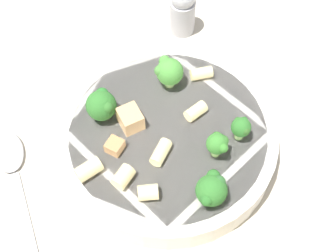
{
  "coord_description": "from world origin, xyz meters",
  "views": [
    {
      "loc": [
        0.25,
        -0.1,
        0.49
      ],
      "look_at": [
        0.0,
        0.0,
        0.05
      ],
      "focal_mm": 50.0,
      "sensor_mm": 36.0,
      "label": 1
    }
  ],
  "objects_px": {
    "broccoli_floret_1": "(102,105)",
    "pepper_shaker": "(183,9)",
    "broccoli_floret_4": "(241,127)",
    "rigatoni_0": "(196,111)",
    "spoon": "(12,169)",
    "rigatoni_4": "(89,169)",
    "broccoli_floret_0": "(218,144)",
    "rigatoni_3": "(201,73)",
    "rigatoni_1": "(161,152)",
    "chicken_chunk_0": "(130,119)",
    "pasta_bowl": "(168,138)",
    "broccoli_floret_3": "(169,71)",
    "rigatoni_2": "(148,192)",
    "chicken_chunk_1": "(114,144)",
    "rigatoni_5": "(123,177)",
    "broccoli_floret_2": "(212,189)"
  },
  "relations": [
    {
      "from": "pasta_bowl",
      "to": "pepper_shaker",
      "type": "relative_size",
      "value": 3.28
    },
    {
      "from": "broccoli_floret_0",
      "to": "rigatoni_3",
      "type": "bearing_deg",
      "value": 164.63
    },
    {
      "from": "pepper_shaker",
      "to": "broccoli_floret_1",
      "type": "bearing_deg",
      "value": -50.73
    },
    {
      "from": "rigatoni_1",
      "to": "chicken_chunk_0",
      "type": "relative_size",
      "value": 1.08
    },
    {
      "from": "broccoli_floret_0",
      "to": "broccoli_floret_2",
      "type": "xyz_separation_m",
      "value": [
        0.04,
        -0.03,
        -0.0
      ]
    },
    {
      "from": "rigatoni_4",
      "to": "rigatoni_0",
      "type": "bearing_deg",
      "value": 100.74
    },
    {
      "from": "rigatoni_2",
      "to": "pepper_shaker",
      "type": "relative_size",
      "value": 0.27
    },
    {
      "from": "broccoli_floret_3",
      "to": "rigatoni_1",
      "type": "height_order",
      "value": "broccoli_floret_3"
    },
    {
      "from": "rigatoni_3",
      "to": "rigatoni_1",
      "type": "bearing_deg",
      "value": -46.01
    },
    {
      "from": "rigatoni_5",
      "to": "broccoli_floret_3",
      "type": "bearing_deg",
      "value": 137.34
    },
    {
      "from": "broccoli_floret_4",
      "to": "rigatoni_0",
      "type": "distance_m",
      "value": 0.06
    },
    {
      "from": "rigatoni_1",
      "to": "rigatoni_4",
      "type": "distance_m",
      "value": 0.08
    },
    {
      "from": "broccoli_floret_1",
      "to": "rigatoni_0",
      "type": "xyz_separation_m",
      "value": [
        0.04,
        0.1,
        -0.01
      ]
    },
    {
      "from": "broccoli_floret_1",
      "to": "rigatoni_2",
      "type": "bearing_deg",
      "value": 6.15
    },
    {
      "from": "broccoli_floret_1",
      "to": "pepper_shaker",
      "type": "distance_m",
      "value": 0.2
    },
    {
      "from": "rigatoni_0",
      "to": "pasta_bowl",
      "type": "bearing_deg",
      "value": -77.73
    },
    {
      "from": "rigatoni_4",
      "to": "pasta_bowl",
      "type": "bearing_deg",
      "value": 100.15
    },
    {
      "from": "rigatoni_5",
      "to": "rigatoni_2",
      "type": "bearing_deg",
      "value": 34.4
    },
    {
      "from": "rigatoni_1",
      "to": "rigatoni_2",
      "type": "relative_size",
      "value": 1.41
    },
    {
      "from": "spoon",
      "to": "rigatoni_5",
      "type": "bearing_deg",
      "value": 54.79
    },
    {
      "from": "broccoli_floret_0",
      "to": "chicken_chunk_1",
      "type": "height_order",
      "value": "broccoli_floret_0"
    },
    {
      "from": "pasta_bowl",
      "to": "rigatoni_4",
      "type": "height_order",
      "value": "rigatoni_4"
    },
    {
      "from": "broccoli_floret_0",
      "to": "broccoli_floret_1",
      "type": "distance_m",
      "value": 0.14
    },
    {
      "from": "broccoli_floret_2",
      "to": "rigatoni_0",
      "type": "height_order",
      "value": "broccoli_floret_2"
    },
    {
      "from": "pasta_bowl",
      "to": "rigatoni_0",
      "type": "relative_size",
      "value": 10.04
    },
    {
      "from": "rigatoni_1",
      "to": "broccoli_floret_1",
      "type": "bearing_deg",
      "value": -150.22
    },
    {
      "from": "rigatoni_4",
      "to": "chicken_chunk_0",
      "type": "height_order",
      "value": "chicken_chunk_0"
    },
    {
      "from": "pasta_bowl",
      "to": "spoon",
      "type": "bearing_deg",
      "value": -102.56
    },
    {
      "from": "chicken_chunk_0",
      "to": "broccoli_floret_1",
      "type": "bearing_deg",
      "value": -132.01
    },
    {
      "from": "rigatoni_0",
      "to": "rigatoni_5",
      "type": "relative_size",
      "value": 1.08
    },
    {
      "from": "broccoli_floret_3",
      "to": "rigatoni_4",
      "type": "relative_size",
      "value": 1.44
    },
    {
      "from": "rigatoni_4",
      "to": "broccoli_floret_0",
      "type": "bearing_deg",
      "value": 77.77
    },
    {
      "from": "rigatoni_3",
      "to": "broccoli_floret_4",
      "type": "bearing_deg",
      "value": 2.67
    },
    {
      "from": "chicken_chunk_0",
      "to": "pepper_shaker",
      "type": "height_order",
      "value": "pepper_shaker"
    },
    {
      "from": "rigatoni_2",
      "to": "spoon",
      "type": "height_order",
      "value": "rigatoni_2"
    },
    {
      "from": "chicken_chunk_0",
      "to": "spoon",
      "type": "height_order",
      "value": "chicken_chunk_0"
    },
    {
      "from": "broccoli_floret_0",
      "to": "broccoli_floret_1",
      "type": "bearing_deg",
      "value": -133.38
    },
    {
      "from": "broccoli_floret_3",
      "to": "chicken_chunk_1",
      "type": "xyz_separation_m",
      "value": [
        0.06,
        -0.09,
        -0.02
      ]
    },
    {
      "from": "chicken_chunk_1",
      "to": "broccoli_floret_0",
      "type": "bearing_deg",
      "value": 63.92
    },
    {
      "from": "rigatoni_4",
      "to": "pepper_shaker",
      "type": "bearing_deg",
      "value": 134.96
    },
    {
      "from": "rigatoni_3",
      "to": "pasta_bowl",
      "type": "bearing_deg",
      "value": -49.81
    },
    {
      "from": "pepper_shaker",
      "to": "spoon",
      "type": "xyz_separation_m",
      "value": [
        0.13,
        -0.27,
        -0.03
      ]
    },
    {
      "from": "rigatoni_1",
      "to": "broccoli_floret_4",
      "type": "bearing_deg",
      "value": 83.13
    },
    {
      "from": "broccoli_floret_4",
      "to": "rigatoni_2",
      "type": "relative_size",
      "value": 1.51
    },
    {
      "from": "pasta_bowl",
      "to": "chicken_chunk_0",
      "type": "relative_size",
      "value": 9.22
    },
    {
      "from": "rigatoni_4",
      "to": "rigatoni_2",
      "type": "bearing_deg",
      "value": 45.39
    },
    {
      "from": "broccoli_floret_1",
      "to": "pepper_shaker",
      "type": "xyz_separation_m",
      "value": [
        -0.12,
        0.15,
        -0.02
      ]
    },
    {
      "from": "broccoli_floret_0",
      "to": "rigatoni_1",
      "type": "distance_m",
      "value": 0.06
    },
    {
      "from": "rigatoni_2",
      "to": "chicken_chunk_1",
      "type": "bearing_deg",
      "value": -168.36
    },
    {
      "from": "broccoli_floret_1",
      "to": "chicken_chunk_0",
      "type": "height_order",
      "value": "broccoli_floret_1"
    }
  ]
}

